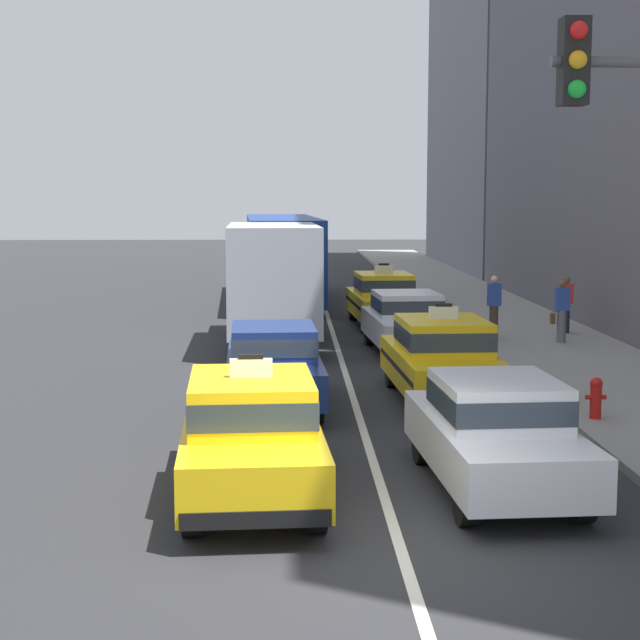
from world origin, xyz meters
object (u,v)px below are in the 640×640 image
at_px(pedestrian_by_storefront, 494,307).
at_px(fire_hydrant, 596,396).
at_px(bus_left_fourth, 282,254).
at_px(sedan_right_nearest, 496,430).
at_px(taxi_right_second, 442,358).
at_px(taxi_right_fourth, 383,298).
at_px(sedan_left_second, 274,363).
at_px(pedestrian_near_crosswalk, 561,311).
at_px(pedestrian_mid_block, 566,304).
at_px(sedan_right_third, 406,320).
at_px(box_truck_left_third, 273,280).
at_px(taxi_left_nearest, 251,433).

height_order(pedestrian_by_storefront, fire_hydrant, pedestrian_by_storefront).
xyz_separation_m(bus_left_fourth, sedan_right_nearest, (3.11, -24.27, -0.97)).
height_order(taxi_right_second, taxi_right_fourth, same).
height_order(sedan_left_second, pedestrian_by_storefront, pedestrian_by_storefront).
distance_m(sedan_left_second, bus_left_fourth, 18.79).
bearing_deg(bus_left_fourth, fire_hydrant, -74.66).
distance_m(sedan_left_second, pedestrian_near_crosswalk, 10.35).
xyz_separation_m(sedan_left_second, bus_left_fourth, (0.01, 18.77, 0.97)).
bearing_deg(pedestrian_mid_block, sedan_right_third, -152.32).
distance_m(box_truck_left_third, taxi_right_fourth, 5.08).
xyz_separation_m(taxi_left_nearest, pedestrian_mid_block, (8.33, 14.66, 0.09)).
xyz_separation_m(taxi_left_nearest, pedestrian_near_crosswalk, (7.70, 12.83, 0.11)).
bearing_deg(bus_left_fourth, sedan_left_second, -90.03).
relative_size(bus_left_fourth, sedan_right_third, 2.57).
relative_size(taxi_left_nearest, bus_left_fourth, 0.41).
bearing_deg(taxi_right_second, sedan_right_third, 89.88).
relative_size(taxi_left_nearest, sedan_left_second, 1.06).
xyz_separation_m(taxi_right_second, pedestrian_near_crosswalk, (4.22, 6.78, 0.11)).
bearing_deg(sedan_left_second, pedestrian_mid_block, 47.79).
relative_size(sedan_left_second, fire_hydrant, 5.99).
height_order(taxi_left_nearest, pedestrian_by_storefront, taxi_left_nearest).
height_order(pedestrian_mid_block, pedestrian_by_storefront, pedestrian_by_storefront).
height_order(sedan_left_second, sedan_right_nearest, same).
distance_m(sedan_left_second, sedan_right_nearest, 6.33).
relative_size(sedan_right_third, pedestrian_near_crosswalk, 2.63).
bearing_deg(taxi_left_nearest, bus_left_fourth, 89.50).
distance_m(sedan_left_second, pedestrian_by_storefront, 9.89).
distance_m(taxi_right_second, pedestrian_near_crosswalk, 7.99).
distance_m(box_truck_left_third, pedestrian_near_crosswalk, 7.73).
bearing_deg(sedan_right_third, pedestrian_mid_block, 27.68).
height_order(pedestrian_near_crosswalk, pedestrian_mid_block, pedestrian_near_crosswalk).
height_order(taxi_left_nearest, box_truck_left_third, box_truck_left_third).
bearing_deg(box_truck_left_third, taxi_left_nearest, -90.24).
bearing_deg(sedan_right_third, taxi_right_second, -90.12).
bearing_deg(taxi_right_fourth, sedan_right_nearest, -90.24).
bearing_deg(sedan_right_third, taxi_left_nearest, -106.08).
bearing_deg(sedan_right_third, sedan_right_nearest, -90.82).
relative_size(pedestrian_near_crosswalk, pedestrian_by_storefront, 0.97).
relative_size(sedan_left_second, taxi_right_second, 0.94).
bearing_deg(pedestrian_near_crosswalk, pedestrian_mid_block, 70.99).
bearing_deg(pedestrian_mid_block, bus_left_fourth, 129.64).
bearing_deg(pedestrian_near_crosswalk, taxi_right_fourth, 133.53).
distance_m(taxi_left_nearest, pedestrian_mid_block, 16.86).
distance_m(pedestrian_near_crosswalk, pedestrian_by_storefront, 1.82).
xyz_separation_m(bus_left_fourth, pedestrian_by_storefront, (5.86, -10.81, -0.79)).
relative_size(sedan_left_second, pedestrian_mid_block, 2.71).
distance_m(sedan_right_third, pedestrian_by_storefront, 3.00).
bearing_deg(taxi_right_fourth, pedestrian_mid_block, -28.76).
height_order(taxi_right_second, pedestrian_mid_block, taxi_right_second).
bearing_deg(box_truck_left_third, sedan_right_nearest, -76.36).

